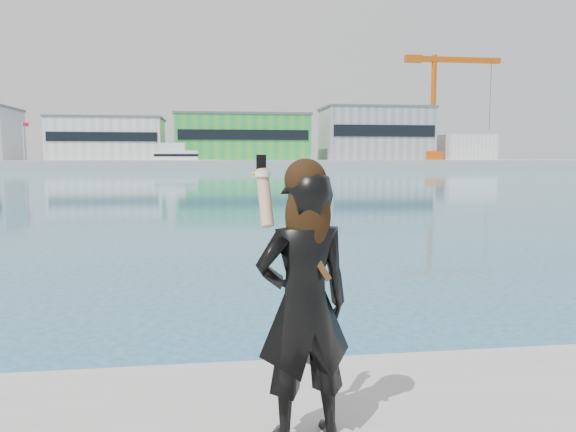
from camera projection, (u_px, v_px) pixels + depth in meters
The scene contains 11 objects.
far_quay at pixel (207, 164), 131.81m from camera, with size 320.00×40.00×2.00m, color #9E9E99.
warehouse_white at pixel (108, 139), 126.14m from camera, with size 24.48×15.35×9.50m.
warehouse_green at pixel (242, 137), 130.29m from camera, with size 30.60×16.36×10.50m.
warehouse_grey_right at pixel (375, 134), 134.66m from camera, with size 25.50×15.35×12.50m.
ancillary_shed at pixel (465, 147), 136.13m from camera, with size 12.00×10.00×6.00m, color silver.
dock_crane at pixel (438, 103), 129.91m from camera, with size 23.00×4.00×24.00m.
flagpole_left at pixel (24, 138), 117.07m from camera, with size 1.28×0.16×8.00m.
flagpole_right at pixel (307, 140), 125.46m from camera, with size 1.28×0.16×8.00m.
motor_yacht at pixel (179, 160), 115.36m from camera, with size 15.74×5.02×7.26m.
buoy_near at pixel (253, 175), 82.99m from camera, with size 0.50×0.50×0.50m, color #FFEC0D.
woman at pixel (304, 297), 3.47m from camera, with size 0.67×0.50×1.77m.
Camera 1 is at (0.15, -3.72, 2.56)m, focal length 35.00 mm.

